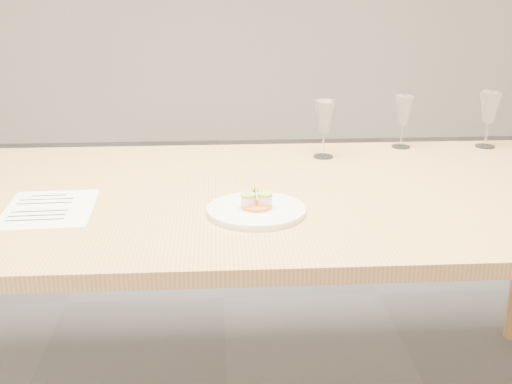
{
  "coord_description": "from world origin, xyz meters",
  "views": [
    {
      "loc": [
        -0.02,
        -1.68,
        1.32
      ],
      "look_at": [
        0.08,
        -0.16,
        0.8
      ],
      "focal_mm": 45.0,
      "sensor_mm": 36.0,
      "label": 1
    }
  ],
  "objects": [
    {
      "name": "dining_table",
      "position": [
        0.0,
        0.0,
        0.68
      ],
      "size": [
        2.4,
        1.0,
        0.75
      ],
      "color": "tan",
      "rests_on": "ground"
    },
    {
      "name": "wine_glass_3",
      "position": [
        0.91,
        0.42,
        0.88
      ],
      "size": [
        0.08,
        0.08,
        0.19
      ],
      "color": "white",
      "rests_on": "dining_table"
    },
    {
      "name": "wine_glass_1",
      "position": [
        0.33,
        0.32,
        0.88
      ],
      "size": [
        0.07,
        0.07,
        0.19
      ],
      "color": "white",
      "rests_on": "dining_table"
    },
    {
      "name": "dinner_plate",
      "position": [
        0.08,
        -0.18,
        0.76
      ],
      "size": [
        0.25,
        0.25,
        0.07
      ],
      "rotation": [
        0.0,
        0.0,
        0.35
      ],
      "color": "white",
      "rests_on": "dining_table"
    },
    {
      "name": "wine_glass_2",
      "position": [
        0.62,
        0.43,
        0.87
      ],
      "size": [
        0.07,
        0.07,
        0.18
      ],
      "color": "white",
      "rests_on": "dining_table"
    },
    {
      "name": "recipe_sheet",
      "position": [
        -0.45,
        -0.11,
        0.75
      ],
      "size": [
        0.23,
        0.29,
        0.0
      ],
      "rotation": [
        0.0,
        0.0,
        0.05
      ],
      "color": "white",
      "rests_on": "dining_table"
    }
  ]
}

